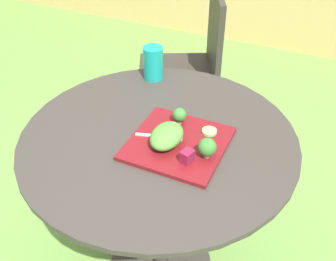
{
  "coord_description": "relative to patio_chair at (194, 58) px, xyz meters",
  "views": [
    {
      "loc": [
        0.46,
        -0.93,
        1.57
      ],
      "look_at": [
        0.04,
        -0.01,
        0.79
      ],
      "focal_mm": 42.59,
      "sensor_mm": 36.0,
      "label": 1
    }
  ],
  "objects": [
    {
      "name": "broccoli_floret_0",
      "position": [
        0.43,
        -1.01,
        0.27
      ],
      "size": [
        0.06,
        0.06,
        0.06
      ],
      "color": "#99B770",
      "rests_on": "salad_plate"
    },
    {
      "name": "broccoli_floret_1",
      "position": [
        0.29,
        -0.89,
        0.27
      ],
      "size": [
        0.05,
        0.05,
        0.06
      ],
      "color": "#99B770",
      "rests_on": "salad_plate"
    },
    {
      "name": "patio_chair",
      "position": [
        0.0,
        0.0,
        0.0
      ],
      "size": [
        0.59,
        0.59,
        0.9
      ],
      "color": "#332D28",
      "rests_on": "ground_plane"
    },
    {
      "name": "salad_plate",
      "position": [
        0.32,
        -0.98,
        0.23
      ],
      "size": [
        0.3,
        0.3,
        0.01
      ],
      "primitive_type": "cube",
      "color": "maroon",
      "rests_on": "patio_table"
    },
    {
      "name": "beet_chunk_0",
      "position": [
        0.39,
        -1.06,
        0.26
      ],
      "size": [
        0.04,
        0.05,
        0.04
      ],
      "primitive_type": "cube",
      "rotation": [
        0.0,
        0.0,
        4.44
      ],
      "color": "maroon",
      "rests_on": "salad_plate"
    },
    {
      "name": "drinking_glass",
      "position": [
        0.07,
        -0.63,
        0.29
      ],
      "size": [
        0.08,
        0.08,
        0.13
      ],
      "color": "#149989",
      "rests_on": "patio_table"
    },
    {
      "name": "fork",
      "position": [
        0.27,
        -0.98,
        0.24
      ],
      "size": [
        0.15,
        0.06,
        0.0
      ],
      "color": "silver",
      "rests_on": "salad_plate"
    },
    {
      "name": "patio_table",
      "position": [
        0.25,
        -0.97,
        -0.04
      ],
      "size": [
        0.92,
        0.92,
        0.75
      ],
      "color": "#38332D",
      "rests_on": "ground_plane"
    },
    {
      "name": "lettuce_mound",
      "position": [
        0.3,
        -1.01,
        0.27
      ],
      "size": [
        0.1,
        0.14,
        0.06
      ],
      "primitive_type": "ellipsoid",
      "color": "#519338",
      "rests_on": "salad_plate"
    },
    {
      "name": "cucumber_slice_0",
      "position": [
        0.4,
        -0.9,
        0.24
      ],
      "size": [
        0.05,
        0.05,
        0.01
      ],
      "primitive_type": "cylinder",
      "color": "#8EB766",
      "rests_on": "salad_plate"
    }
  ]
}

